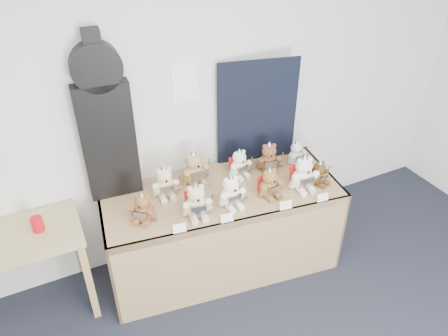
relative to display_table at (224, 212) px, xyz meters
name	(u,v)px	position (x,y,z in m)	size (l,w,h in m)	color
room_shell	(185,83)	(-0.09, 0.47, 0.91)	(6.00, 6.00, 6.00)	silver
display_table	(224,212)	(0.00, 0.00, 0.00)	(1.93, 1.01, 0.77)	olive
side_table	(14,252)	(-1.50, 0.21, 0.04)	(0.93, 0.53, 0.77)	#998952
guitar_case	(105,121)	(-0.72, 0.40, 0.78)	(0.39, 0.14, 1.25)	black
navy_board	(257,112)	(0.47, 0.36, 0.60)	(0.66, 0.02, 0.88)	black
red_cup	(37,224)	(-1.31, 0.21, 0.22)	(0.08, 0.08, 0.11)	red
teddy_front_far_left	(143,208)	(-0.63, 0.00, 0.27)	(0.21, 0.21, 0.25)	brown
teddy_front_left	(196,202)	(-0.27, -0.11, 0.28)	(0.24, 0.21, 0.30)	beige
teddy_front_centre	(231,192)	(0.00, -0.12, 0.28)	(0.23, 0.18, 0.28)	white
teddy_front_right	(269,184)	(0.31, -0.14, 0.27)	(0.22, 0.19, 0.26)	brown
teddy_front_far_right	(303,174)	(0.59, -0.17, 0.29)	(0.25, 0.22, 0.31)	white
teddy_front_end	(319,174)	(0.74, -0.18, 0.25)	(0.19, 0.17, 0.22)	#50381B
teddy_back_left	(165,183)	(-0.39, 0.20, 0.28)	(0.23, 0.19, 0.28)	beige
teddy_back_centre_left	(194,169)	(-0.13, 0.26, 0.29)	(0.26, 0.22, 0.31)	tan
teddy_back_centre_right	(240,164)	(0.23, 0.20, 0.27)	(0.21, 0.18, 0.26)	white
teddy_back_right	(269,158)	(0.48, 0.16, 0.28)	(0.23, 0.21, 0.28)	brown
teddy_back_end	(296,154)	(0.74, 0.15, 0.25)	(0.19, 0.16, 0.23)	silver
entry_card_a	(180,228)	(-0.45, -0.23, 0.20)	(0.09, 0.00, 0.07)	white
entry_card_b	(227,218)	(-0.11, -0.28, 0.20)	(0.09, 0.00, 0.07)	white
entry_card_c	(286,205)	(0.33, -0.34, 0.20)	(0.10, 0.00, 0.07)	white
entry_card_d	(323,197)	(0.63, -0.38, 0.20)	(0.09, 0.00, 0.06)	white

